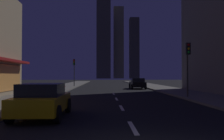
# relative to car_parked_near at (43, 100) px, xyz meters

# --- Properties ---
(ground_plane) EXTENTS (78.00, 136.00, 0.10)m
(ground_plane) POSITION_rel_car_parked_near_xyz_m (3.60, 26.59, -0.79)
(ground_plane) COLOR black
(sidewalk_right) EXTENTS (4.00, 76.00, 0.15)m
(sidewalk_right) POSITION_rel_car_parked_near_xyz_m (10.60, 26.59, -0.67)
(sidewalk_right) COLOR #605E59
(sidewalk_right) RESTS_ON ground
(sidewalk_left) EXTENTS (4.00, 76.00, 0.15)m
(sidewalk_left) POSITION_rel_car_parked_near_xyz_m (-3.40, 26.59, -0.67)
(sidewalk_left) COLOR #605E59
(sidewalk_left) RESTS_ON ground
(lane_marking_center) EXTENTS (0.16, 23.00, 0.01)m
(lane_marking_center) POSITION_rel_car_parked_near_xyz_m (3.60, 2.99, -0.73)
(lane_marking_center) COLOR silver
(lane_marking_center) RESTS_ON ground
(skyscraper_distant_tall) EXTENTS (8.66, 5.44, 66.69)m
(skyscraper_distant_tall) POSITION_rel_car_parked_near_xyz_m (2.77, 142.91, 32.60)
(skyscraper_distant_tall) COLOR #494537
(skyscraper_distant_tall) RESTS_ON ground
(skyscraper_distant_mid) EXTENTS (6.36, 5.67, 46.01)m
(skyscraper_distant_mid) POSITION_rel_car_parked_near_xyz_m (12.46, 148.60, 22.26)
(skyscraper_distant_mid) COLOR #65604B
(skyscraper_distant_mid) RESTS_ON ground
(skyscraper_distant_short) EXTENTS (5.32, 6.58, 35.43)m
(skyscraper_distant_short) POSITION_rel_car_parked_near_xyz_m (20.71, 133.71, 16.98)
(skyscraper_distant_short) COLOR #3F3C2F
(skyscraper_distant_short) RESTS_ON ground
(car_parked_near) EXTENTS (1.98, 4.24, 1.45)m
(car_parked_near) POSITION_rel_car_parked_near_xyz_m (0.00, 0.00, 0.00)
(car_parked_near) COLOR gold
(car_parked_near) RESTS_ON ground
(car_parked_far) EXTENTS (1.98, 4.24, 1.45)m
(car_parked_far) POSITION_rel_car_parked_near_xyz_m (7.20, 22.65, 0.00)
(car_parked_far) COLOR black
(car_parked_far) RESTS_ON ground
(fire_hydrant_far_left) EXTENTS (0.42, 0.30, 0.65)m
(fire_hydrant_far_left) POSITION_rel_car_parked_near_xyz_m (-2.30, 20.18, -0.29)
(fire_hydrant_far_left) COLOR red
(fire_hydrant_far_left) RESTS_ON sidewalk_left
(traffic_light_near_right) EXTENTS (0.32, 0.48, 4.20)m
(traffic_light_near_right) POSITION_rel_car_parked_near_xyz_m (9.10, 8.13, 2.45)
(traffic_light_near_right) COLOR #2D2D2D
(traffic_light_near_right) RESTS_ON sidewalk_right
(traffic_light_far_left) EXTENTS (0.32, 0.48, 4.20)m
(traffic_light_far_left) POSITION_rel_car_parked_near_xyz_m (-1.90, 27.68, 2.45)
(traffic_light_far_left) COLOR #2D2D2D
(traffic_light_far_left) RESTS_ON sidewalk_left
(street_lamp_right) EXTENTS (1.96, 0.56, 6.58)m
(street_lamp_right) POSITION_rel_car_parked_near_xyz_m (8.98, 3.08, 4.33)
(street_lamp_right) COLOR #38383D
(street_lamp_right) RESTS_ON sidewalk_right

